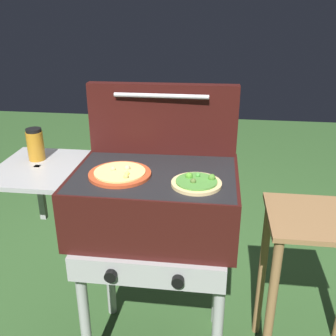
# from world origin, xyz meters

# --- Properties ---
(grill) EXTENTS (0.96, 0.53, 0.90)m
(grill) POSITION_xyz_m (-0.01, -0.00, 0.76)
(grill) COLOR #38110F
(grill) RESTS_ON ground_plane
(grill_lid_open) EXTENTS (0.63, 0.09, 0.30)m
(grill_lid_open) POSITION_xyz_m (0.00, 0.21, 1.05)
(grill_lid_open) COLOR #38110F
(grill_lid_open) RESTS_ON grill
(pizza_cheese) EXTENTS (0.24, 0.24, 0.03)m
(pizza_cheese) POSITION_xyz_m (-0.13, -0.05, 0.91)
(pizza_cheese) COLOR #C64723
(pizza_cheese) RESTS_ON grill
(pizza_veggie) EXTENTS (0.18, 0.18, 0.04)m
(pizza_veggie) POSITION_xyz_m (0.17, -0.09, 0.91)
(pizza_veggie) COLOR #E0C17F
(pizza_veggie) RESTS_ON grill
(sauce_jar) EXTENTS (0.07, 0.07, 0.13)m
(sauce_jar) POSITION_xyz_m (-0.51, 0.07, 0.97)
(sauce_jar) COLOR #B77A1E
(sauce_jar) RESTS_ON grill
(prep_table) EXTENTS (0.44, 0.36, 0.75)m
(prep_table) POSITION_xyz_m (0.66, 0.00, 0.54)
(prep_table) COLOR olive
(prep_table) RESTS_ON ground_plane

